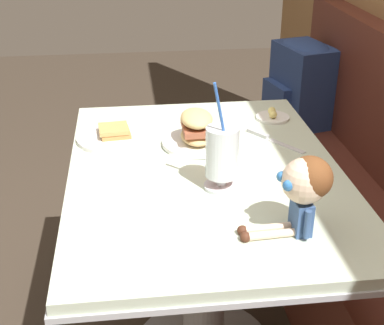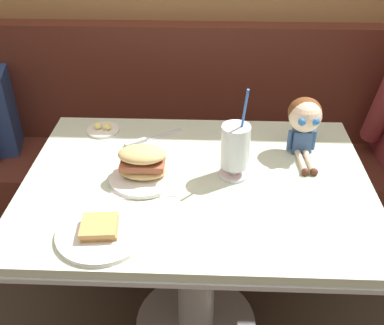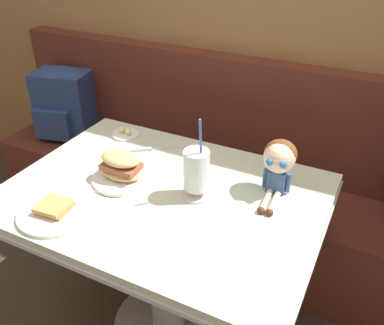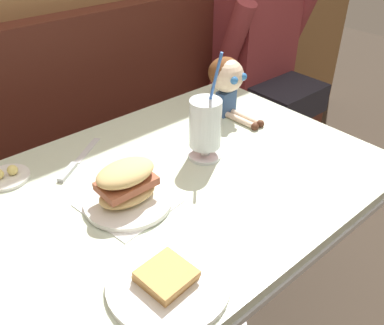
# 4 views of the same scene
# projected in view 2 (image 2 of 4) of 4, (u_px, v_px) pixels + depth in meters

# --- Properties ---
(booth_bench) EXTENTS (2.60, 0.48, 1.00)m
(booth_bench) POSITION_uv_depth(u_px,v_px,m) (200.00, 173.00, 2.20)
(booth_bench) COLOR #512319
(booth_bench) RESTS_ON ground
(diner_table) EXTENTS (1.11, 0.81, 0.74)m
(diner_table) POSITION_uv_depth(u_px,v_px,m) (196.00, 226.00, 1.56)
(diner_table) COLOR beige
(diner_table) RESTS_ON ground
(toast_plate) EXTENTS (0.25, 0.25, 0.04)m
(toast_plate) POSITION_uv_depth(u_px,v_px,m) (102.00, 231.00, 1.23)
(toast_plate) COLOR white
(toast_plate) RESTS_ON diner_table
(milkshake_glass) EXTENTS (0.10, 0.10, 0.31)m
(milkshake_glass) POSITION_uv_depth(u_px,v_px,m) (235.00, 149.00, 1.41)
(milkshake_glass) COLOR silver
(milkshake_glass) RESTS_ON diner_table
(sandwich_plate) EXTENTS (0.23, 0.23, 0.12)m
(sandwich_plate) POSITION_uv_depth(u_px,v_px,m) (143.00, 167.00, 1.42)
(sandwich_plate) COLOR white
(sandwich_plate) RESTS_ON diner_table
(butter_saucer) EXTENTS (0.12, 0.12, 0.04)m
(butter_saucer) POSITION_uv_depth(u_px,v_px,m) (103.00, 129.00, 1.70)
(butter_saucer) COLOR white
(butter_saucer) RESTS_ON diner_table
(butter_knife) EXTENTS (0.20, 0.15, 0.01)m
(butter_knife) POSITION_uv_depth(u_px,v_px,m) (144.00, 140.00, 1.64)
(butter_knife) COLOR silver
(butter_knife) RESTS_ON diner_table
(seated_doll) EXTENTS (0.12, 0.22, 0.20)m
(seated_doll) POSITION_uv_depth(u_px,v_px,m) (305.00, 119.00, 1.52)
(seated_doll) COLOR #385689
(seated_doll) RESTS_ON diner_table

